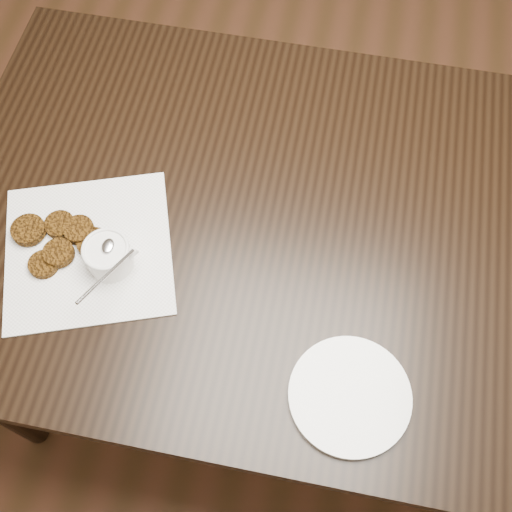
{
  "coord_description": "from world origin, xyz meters",
  "views": [
    {
      "loc": [
        0.04,
        -0.56,
        1.83
      ],
      "look_at": [
        -0.06,
        -0.05,
        0.8
      ],
      "focal_mm": 43.42,
      "sensor_mm": 36.0,
      "label": 1
    }
  ],
  "objects_px": {
    "table": "(297,298)",
    "sauce_ramekin": "(105,248)",
    "napkin": "(88,250)",
    "plate_empty": "(350,396)"
  },
  "relations": [
    {
      "from": "table",
      "to": "sauce_ramekin",
      "type": "height_order",
      "value": "sauce_ramekin"
    },
    {
      "from": "sauce_ramekin",
      "to": "plate_empty",
      "type": "relative_size",
      "value": 0.58
    },
    {
      "from": "napkin",
      "to": "table",
      "type": "bearing_deg",
      "value": 18.49
    },
    {
      "from": "table",
      "to": "plate_empty",
      "type": "distance_m",
      "value": 0.52
    },
    {
      "from": "napkin",
      "to": "sauce_ramekin",
      "type": "xyz_separation_m",
      "value": [
        0.05,
        -0.02,
        0.06
      ]
    },
    {
      "from": "napkin",
      "to": "sauce_ramekin",
      "type": "relative_size",
      "value": 2.59
    },
    {
      "from": "sauce_ramekin",
      "to": "napkin",
      "type": "bearing_deg",
      "value": 160.33
    },
    {
      "from": "napkin",
      "to": "plate_empty",
      "type": "relative_size",
      "value": 1.49
    },
    {
      "from": "table",
      "to": "plate_empty",
      "type": "relative_size",
      "value": 6.97
    },
    {
      "from": "table",
      "to": "sauce_ramekin",
      "type": "relative_size",
      "value": 12.09
    }
  ]
}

